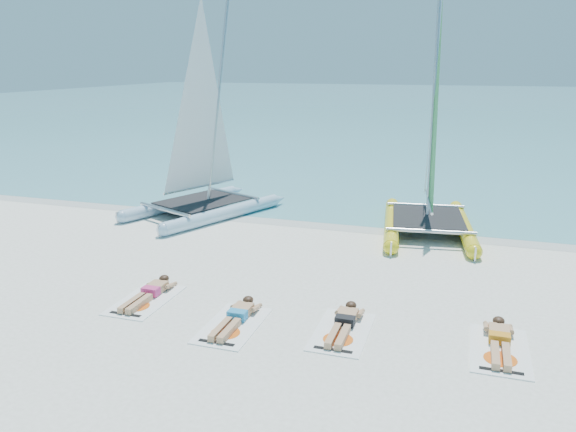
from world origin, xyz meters
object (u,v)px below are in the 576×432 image
at_px(catamaran_yellow, 431,154).
at_px(towel_a, 145,300).
at_px(catamaran_blue, 203,149).
at_px(sunbather_d, 500,339).
at_px(sunbather_b, 236,316).
at_px(towel_b, 233,325).
at_px(sunbather_c, 344,322).
at_px(towel_d, 499,350).
at_px(towel_c, 342,332).
at_px(sunbather_a, 150,292).

relative_size(catamaran_yellow, towel_a, 3.89).
relative_size(catamaran_blue, sunbather_d, 4.23).
xyz_separation_m(catamaran_yellow, sunbather_b, (-3.02, -7.92, -2.15)).
bearing_deg(towel_b, catamaran_yellow, 69.58).
xyz_separation_m(towel_a, sunbather_c, (4.33, 0.06, 0.11)).
bearing_deg(towel_d, towel_a, -179.79).
xyz_separation_m(sunbather_c, sunbather_d, (2.81, 0.16, 0.00)).
distance_m(catamaran_blue, sunbather_b, 8.62).
bearing_deg(towel_c, catamaran_blue, 131.70).
relative_size(catamaran_yellow, towel_d, 3.89).
distance_m(towel_c, sunbather_c, 0.22).
bearing_deg(catamaran_yellow, towel_d, -83.53).
distance_m(catamaran_blue, sunbather_d, 11.47).
distance_m(catamaran_blue, sunbather_c, 9.52).
distance_m(towel_c, towel_d, 2.81).
relative_size(catamaran_blue, towel_a, 3.95).
distance_m(catamaran_yellow, sunbather_a, 9.34).
height_order(sunbather_a, towel_d, sunbather_a).
bearing_deg(towel_c, towel_b, -169.30).
relative_size(catamaran_yellow, sunbather_a, 4.17).
distance_m(sunbather_b, towel_c, 2.09).
distance_m(towel_b, sunbather_c, 2.16).
distance_m(towel_a, sunbather_d, 7.14).
distance_m(catamaran_yellow, towel_d, 8.11).
distance_m(towel_b, sunbather_b, 0.22).
xyz_separation_m(towel_a, towel_c, (4.33, -0.13, 0.00)).
relative_size(towel_d, sunbather_d, 1.07).
bearing_deg(sunbather_b, towel_c, 5.50).
bearing_deg(catamaran_yellow, sunbather_b, -118.19).
xyz_separation_m(towel_a, towel_d, (7.13, 0.03, 0.00)).
relative_size(towel_a, sunbather_a, 1.07).
height_order(catamaran_yellow, sunbather_d, catamaran_yellow).
bearing_deg(towel_b, sunbather_b, 90.00).
relative_size(catamaran_blue, sunbather_b, 4.23).
xyz_separation_m(catamaran_yellow, sunbather_d, (1.86, -7.37, -2.15)).
distance_m(towel_a, towel_c, 4.33).
xyz_separation_m(sunbather_b, towel_d, (4.88, 0.36, -0.11)).
bearing_deg(catamaran_blue, catamaran_yellow, 28.71).
xyz_separation_m(sunbather_b, towel_c, (2.07, 0.20, -0.11)).
distance_m(sunbather_a, sunbather_c, 4.33).
height_order(sunbather_a, sunbather_b, same).
relative_size(sunbather_b, towel_c, 0.93).
height_order(towel_a, sunbather_d, sunbather_d).
xyz_separation_m(towel_a, sunbather_d, (7.13, 0.22, 0.11)).
distance_m(catamaran_yellow, towel_c, 8.10).
distance_m(towel_b, towel_d, 4.91).
relative_size(towel_a, towel_d, 1.00).
bearing_deg(catamaran_blue, towel_c, -24.98).
bearing_deg(towel_b, sunbather_a, 162.34).
relative_size(sunbather_a, sunbather_d, 1.00).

